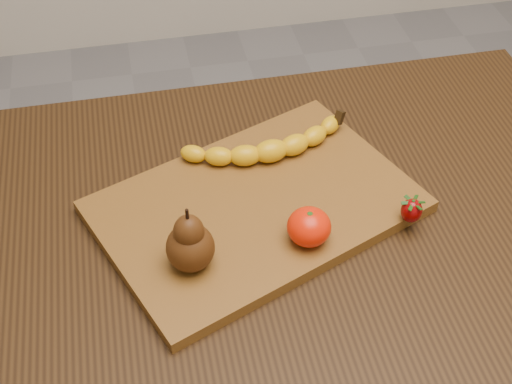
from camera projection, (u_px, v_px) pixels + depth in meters
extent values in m
cube|color=black|center=(299.00, 222.00, 1.08)|extent=(1.00, 0.70, 0.04)
cylinder|color=black|center=(47.00, 277.00, 1.49)|extent=(0.05, 0.05, 0.72)
cylinder|color=black|center=(452.00, 214.00, 1.62)|extent=(0.05, 0.05, 0.72)
cube|color=brown|center=(256.00, 206.00, 1.06)|extent=(0.53, 0.45, 0.02)
ellipsoid|color=red|center=(309.00, 227.00, 0.98)|extent=(0.08, 0.08, 0.05)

